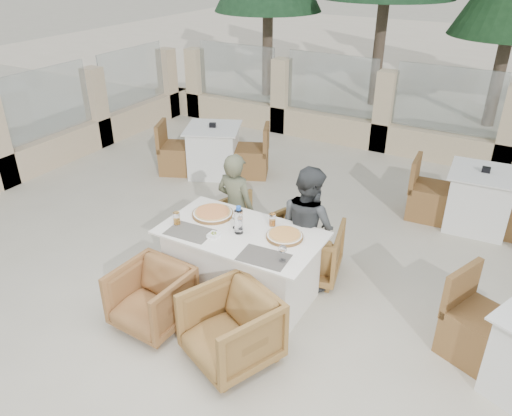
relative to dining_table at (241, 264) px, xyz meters
The scene contains 23 objects.
ground 0.39m from the dining_table, 156.39° to the left, with size 80.00×80.00×0.00m, color beige.
sand_patch 14.02m from the dining_table, 90.13° to the left, with size 30.00×16.00×0.01m, color beige.
perimeter_wall_far 4.83m from the dining_table, 90.38° to the left, with size 10.00×0.34×1.60m, color beige, non-canonical shape.
perimeter_wall_left 4.80m from the dining_table, 161.53° to the left, with size 0.34×7.00×1.60m, color #CEB591, non-canonical shape.
dining_table is the anchor object (origin of this frame).
placemat_near_left 0.64m from the dining_table, 150.07° to the right, with size 0.45×0.30×0.00m, color #625D54.
placemat_near_right 0.63m from the dining_table, 34.08° to the right, with size 0.45×0.30×0.00m, color #565049.
pizza_left 0.62m from the dining_table, 161.16° to the left, with size 0.43×0.43×0.06m, color #CF451C.
pizza_right 0.60m from the dining_table, 15.69° to the left, with size 0.36×0.36×0.05m, color #CD601C.
water_bottle 0.53m from the dining_table, 119.54° to the right, with size 0.09×0.09×0.29m, color #A5C3D9.
wine_glass_centre 0.49m from the dining_table, 150.85° to the left, with size 0.08×0.08×0.18m, color white, non-canonical shape.
wine_glass_corner 0.79m from the dining_table, 22.87° to the right, with size 0.08×0.08×0.18m, color silver, non-canonical shape.
beer_glass_left 0.81m from the dining_table, 163.72° to the right, with size 0.07×0.07×0.13m, color orange.
beer_glass_right 0.57m from the dining_table, 52.63° to the left, with size 0.07×0.07×0.13m, color orange.
olive_dish 0.49m from the dining_table, 132.95° to the right, with size 0.11×0.11×0.04m, color white, non-canonical shape.
armchair_far_left 0.85m from the dining_table, 116.83° to the left, with size 0.68×0.70×0.64m, color olive.
armchair_far_right 0.84m from the dining_table, 57.55° to the left, with size 0.66×0.68×0.62m, color olive.
armchair_near_left 0.96m from the dining_table, 122.71° to the right, with size 0.65×0.67×0.61m, color #946235.
armchair_near_right 0.90m from the dining_table, 64.74° to the right, with size 0.71×0.73×0.66m, color olive.
diner_left 0.77m from the dining_table, 125.98° to the left, with size 0.48×0.31×1.31m, color #5A5D43.
diner_right 0.80m from the dining_table, 51.78° to the left, with size 0.65×0.51×1.35m, color #3E4144.
bg_table_a 3.20m from the dining_table, 129.13° to the left, with size 1.64×0.82×0.77m, color white, non-canonical shape.
bg_table_b 3.33m from the dining_table, 55.54° to the left, with size 1.64×0.82×0.77m, color white, non-canonical shape.
Camera 1 is at (2.26, -3.60, 3.29)m, focal length 35.00 mm.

